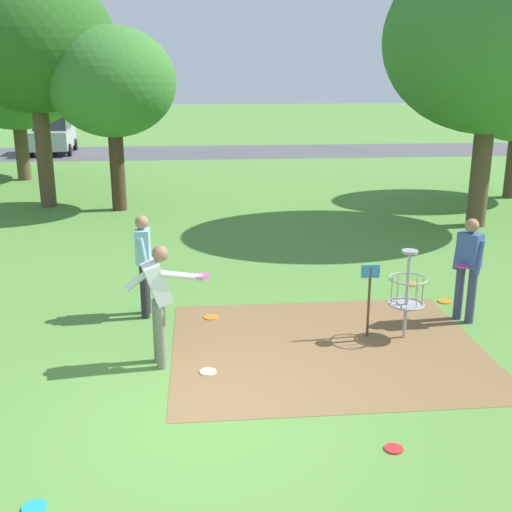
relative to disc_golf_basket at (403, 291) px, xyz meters
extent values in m
plane|color=#518438|center=(-3.02, -2.15, -0.75)|extent=(160.00, 160.00, 0.00)
cube|color=brown|center=(-1.19, -0.27, -0.75)|extent=(4.55, 3.78, 0.01)
cylinder|color=#9E9EA3|center=(0.06, -0.01, -0.08)|extent=(0.05, 0.05, 1.35)
cylinder|color=#9E9EA3|center=(0.06, -0.01, 0.62)|extent=(0.24, 0.24, 0.04)
torus|color=#9E9EA3|center=(0.06, -0.01, 0.20)|extent=(0.58, 0.58, 0.02)
torus|color=#9E9EA3|center=(0.06, -0.01, -0.20)|extent=(0.55, 0.55, 0.03)
cylinder|color=#9E9EA3|center=(0.06, -0.01, -0.22)|extent=(0.48, 0.48, 0.02)
cylinder|color=gray|center=(0.30, -0.01, 0.00)|extent=(0.01, 0.01, 0.40)
cylinder|color=gray|center=(0.25, 0.13, 0.00)|extent=(0.01, 0.01, 0.40)
cylinder|color=gray|center=(0.13, 0.22, 0.00)|extent=(0.01, 0.01, 0.40)
cylinder|color=gray|center=(-0.01, 0.22, 0.00)|extent=(0.01, 0.01, 0.40)
cylinder|color=gray|center=(-0.13, 0.13, 0.00)|extent=(0.01, 0.01, 0.40)
cylinder|color=gray|center=(-0.18, -0.01, 0.00)|extent=(0.01, 0.01, 0.40)
cylinder|color=gray|center=(-0.13, -0.15, 0.00)|extent=(0.01, 0.01, 0.40)
cylinder|color=gray|center=(-0.01, -0.24, 0.00)|extent=(0.01, 0.01, 0.40)
cylinder|color=gray|center=(0.13, -0.24, 0.00)|extent=(0.01, 0.01, 0.40)
cylinder|color=gray|center=(0.25, -0.15, 0.00)|extent=(0.01, 0.01, 0.40)
cylinder|color=#4C3823|center=(-0.49, 0.09, -0.20)|extent=(0.04, 0.04, 1.10)
cube|color=#3384C6|center=(-0.49, 0.09, 0.30)|extent=(0.28, 0.03, 0.20)
cylinder|color=slate|center=(-3.63, -0.49, -0.29)|extent=(0.14, 0.14, 0.92)
cylinder|color=slate|center=(-3.58, -0.71, -0.29)|extent=(0.14, 0.14, 0.92)
cube|color=silver|center=(-3.61, -0.60, 0.45)|extent=(0.46, 0.44, 0.60)
sphere|color=brown|center=(-3.55, -0.59, 0.85)|extent=(0.22, 0.22, 0.22)
cylinder|color=silver|center=(-3.28, -0.69, 0.56)|extent=(0.59, 0.23, 0.21)
cylinder|color=#E53D99|center=(-3.01, -0.62, 0.53)|extent=(0.22, 0.22, 0.02)
cylinder|color=silver|center=(-3.82, -0.48, 0.49)|extent=(0.49, 0.20, 0.37)
cylinder|color=#232328|center=(-3.94, 1.39, -0.29)|extent=(0.14, 0.14, 0.92)
cylinder|color=#232328|center=(-3.95, 1.17, -0.29)|extent=(0.14, 0.14, 0.92)
cube|color=#84B7D1|center=(-3.95, 1.28, 0.45)|extent=(0.22, 0.36, 0.56)
sphere|color=#9E7051|center=(-3.95, 1.28, 0.85)|extent=(0.22, 0.22, 0.22)
cylinder|color=#84B7D1|center=(-3.92, 1.47, 0.36)|extent=(0.17, 0.09, 0.55)
cylinder|color=#84B7D1|center=(-3.93, 1.09, 0.36)|extent=(0.17, 0.09, 0.55)
cylinder|color=white|center=(-3.77, 1.28, 0.22)|extent=(0.22, 0.22, 0.02)
cylinder|color=#384260|center=(1.31, 0.48, -0.29)|extent=(0.14, 0.14, 0.92)
cylinder|color=#384260|center=(1.18, 0.65, -0.29)|extent=(0.14, 0.14, 0.92)
cube|color=#385693|center=(1.24, 0.57, 0.45)|extent=(0.39, 0.42, 0.56)
sphere|color=#9E7051|center=(1.24, 0.57, 0.85)|extent=(0.22, 0.22, 0.22)
cylinder|color=#385693|center=(1.34, 0.40, 0.36)|extent=(0.19, 0.17, 0.55)
cylinder|color=#385693|center=(1.11, 0.71, 0.36)|extent=(0.19, 0.17, 0.55)
cylinder|color=#E53D99|center=(1.10, 0.46, 0.22)|extent=(0.22, 0.22, 0.02)
cylinder|color=#1E93DB|center=(-4.62, -3.51, -0.74)|extent=(0.23, 0.23, 0.02)
cylinder|color=orange|center=(1.29, 1.43, -0.74)|extent=(0.25, 0.25, 0.02)
cylinder|color=orange|center=(1.01, 2.39, -0.74)|extent=(0.24, 0.24, 0.02)
cylinder|color=orange|center=(-2.87, 1.06, -0.74)|extent=(0.24, 0.24, 0.02)
cylinder|color=white|center=(-2.96, -0.91, -0.74)|extent=(0.23, 0.23, 0.02)
cylinder|color=red|center=(-1.00, -2.90, -0.74)|extent=(0.20, 0.20, 0.02)
cylinder|color=brown|center=(-9.62, 15.84, 0.32)|extent=(0.49, 0.49, 2.15)
ellipsoid|color=#38752D|center=(-9.62, 15.84, 3.39)|extent=(5.33, 5.33, 4.53)
cylinder|color=brown|center=(4.32, 6.99, 0.58)|extent=(0.50, 0.50, 2.67)
ellipsoid|color=#38752D|center=(4.32, 6.99, 3.95)|extent=(5.43, 5.43, 4.61)
cylinder|color=#422D1E|center=(-5.37, 9.90, 0.40)|extent=(0.42, 0.42, 2.32)
ellipsoid|color=#38752D|center=(-5.37, 9.90, 2.92)|extent=(3.62, 3.62, 3.07)
cylinder|color=brown|center=(-7.58, 10.62, 0.75)|extent=(0.47, 0.47, 3.02)
ellipsoid|color=#285B1E|center=(-7.58, 10.62, 4.01)|extent=(4.65, 4.65, 3.95)
cube|color=#4C4C51|center=(-3.02, 24.02, -0.75)|extent=(36.00, 6.00, 0.01)
cube|color=#B2B7BC|center=(-10.29, 24.23, 0.00)|extent=(2.10, 4.32, 0.90)
cube|color=#2D333D|center=(-10.29, 24.23, 0.77)|extent=(1.74, 2.29, 0.64)
cylinder|color=black|center=(-11.29, 25.46, -0.45)|extent=(0.22, 0.61, 0.60)
cylinder|color=black|center=(-9.49, 25.59, -0.45)|extent=(0.22, 0.61, 0.60)
cylinder|color=black|center=(-11.10, 22.87, -0.45)|extent=(0.22, 0.61, 0.60)
cylinder|color=black|center=(-9.30, 23.00, -0.45)|extent=(0.22, 0.61, 0.60)
camera|label=1|loc=(-3.02, -8.58, 3.13)|focal=43.70mm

